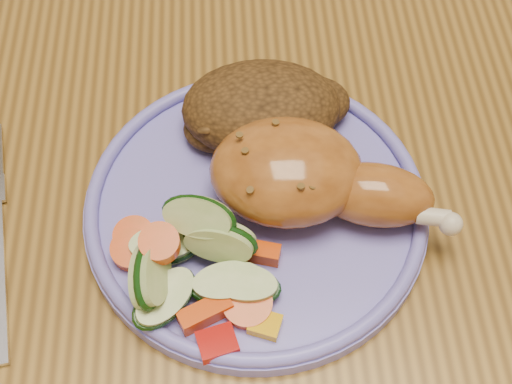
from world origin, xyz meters
TOP-DOWN VIEW (x-y plane):
  - dining_table at (0.00, 0.00)m, footprint 0.90×1.40m
  - plate at (-0.10, -0.06)m, footprint 0.24×0.24m
  - plate_rim at (-0.10, -0.06)m, footprint 0.24×0.24m
  - chicken_leg at (-0.07, -0.05)m, footprint 0.17×0.10m
  - rice_pilaf at (-0.09, 0.01)m, footprint 0.12×0.08m
  - vegetable_pile at (-0.14, -0.11)m, footprint 0.11×0.11m

SIDE VIEW (x-z plane):
  - dining_table at x=0.00m, z-range 0.29..1.04m
  - plate at x=-0.10m, z-range 0.75..0.76m
  - plate_rim at x=-0.10m, z-range 0.76..0.77m
  - vegetable_pile at x=-0.14m, z-range 0.75..0.80m
  - rice_pilaf at x=-0.09m, z-range 0.76..0.81m
  - chicken_leg at x=-0.07m, z-range 0.76..0.82m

